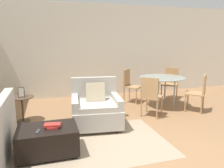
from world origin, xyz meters
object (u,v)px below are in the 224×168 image
dining_chair_far_right (170,81)px  dining_table (162,80)px  tv_remote_primary (38,131)px  dining_chair_near_left (151,94)px  side_table (22,104)px  armchair (96,109)px  ottoman (48,140)px  book_stack (52,126)px  picture_frame (21,92)px  dining_chair_near_right (199,90)px  dining_chair_far_left (130,83)px

dining_chair_far_right → dining_table: bearing=-135.0°
tv_remote_primary → dining_chair_near_left: bearing=26.4°
dining_table → dining_chair_near_left: (-0.63, -0.63, -0.17)m
side_table → dining_chair_far_right: (3.96, 0.77, 0.14)m
tv_remote_primary → dining_table: 3.47m
side_table → armchair: bearing=-24.5°
ottoman → dining_chair_near_left: size_ratio=0.96×
book_stack → picture_frame: bearing=109.8°
ottoman → armchair: bearing=43.7°
ottoman → book_stack: bearing=-15.8°
book_stack → picture_frame: size_ratio=1.25×
book_stack → dining_table: dining_table is taller
dining_chair_near_left → dining_chair_near_right: bearing=0.0°
book_stack → tv_remote_primary: bearing=-156.2°
armchair → picture_frame: (-1.42, 0.65, 0.28)m
dining_table → dining_chair_far_right: 0.91m
ottoman → picture_frame: (-0.49, 1.54, 0.40)m
armchair → book_stack: 1.26m
ottoman → dining_chair_far_left: 3.21m
ottoman → dining_chair_near_left: (2.21, 1.04, 0.29)m
side_table → dining_chair_far_right: size_ratio=0.59×
tv_remote_primary → dining_chair_far_left: (2.33, 2.42, 0.10)m
dining_chair_near_left → dining_chair_near_right: (1.26, 0.00, 0.00)m
dining_chair_near_left → dining_chair_near_right: size_ratio=1.00×
side_table → dining_chair_near_left: bearing=-10.5°
tv_remote_primary → dining_chair_near_right: dining_chair_near_right is taller
book_stack → side_table: side_table is taller
armchair → dining_chair_near_left: size_ratio=1.15×
tv_remote_primary → book_stack: bearing=23.8°
dining_chair_far_left → ottoman: bearing=-133.7°
book_stack → dining_chair_far_left: dining_chair_far_left is taller
dining_chair_far_left → dining_chair_far_right: size_ratio=1.00×
side_table → picture_frame: size_ratio=2.63×
dining_chair_near_right → book_stack: bearing=-162.6°
dining_table → dining_chair_near_right: 0.91m
dining_chair_near_left → dining_chair_far_left: (0.00, 1.26, 0.00)m
dining_chair_far_right → side_table: bearing=-169.0°
armchair → dining_table: size_ratio=0.90×
book_stack → tv_remote_primary: 0.22m
book_stack → dining_chair_near_right: bearing=17.4°
armchair → picture_frame: size_ratio=5.12×
side_table → picture_frame: 0.25m
armchair → dining_table: bearing=22.4°
dining_chair_far_left → dining_table: bearing=-45.0°
armchair → side_table: armchair is taller
book_stack → dining_chair_near_left: 2.38m
ottoman → dining_table: (2.84, 1.68, 0.46)m
picture_frame → ottoman: bearing=-72.5°
armchair → book_stack: armchair is taller
armchair → tv_remote_primary: (-1.06, -1.00, 0.07)m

